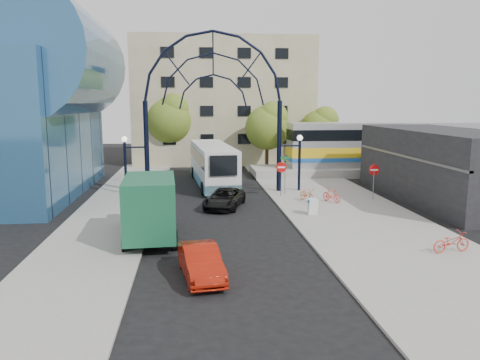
{
  "coord_description": "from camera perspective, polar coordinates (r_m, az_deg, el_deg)",
  "views": [
    {
      "loc": [
        -1.67,
        -21.17,
        6.85
      ],
      "look_at": [
        1.15,
        6.0,
        2.33
      ],
      "focal_mm": 35.0,
      "sensor_mm": 36.0,
      "label": 1
    }
  ],
  "objects": [
    {
      "name": "city_bus",
      "position": [
        39.56,
        -3.36,
        1.98
      ],
      "size": [
        3.71,
        12.42,
        3.36
      ],
      "rotation": [
        0.0,
        0.0,
        0.08
      ],
      "color": "silver",
      "rests_on": "ground"
    },
    {
      "name": "plaza_west",
      "position": [
        28.42,
        -15.59,
        -4.79
      ],
      "size": [
        5.0,
        50.0,
        0.12
      ],
      "primitive_type": "cube",
      "color": "gray",
      "rests_on": "ground"
    },
    {
      "name": "sandwich_board",
      "position": [
        28.76,
        8.87,
        -2.99
      ],
      "size": [
        0.55,
        0.61,
        0.99
      ],
      "color": "white",
      "rests_on": "sidewalk_east"
    },
    {
      "name": "red_sedan",
      "position": [
        18.78,
        -4.8,
        -9.91
      ],
      "size": [
        1.96,
        4.13,
        1.31
      ],
      "primitive_type": "imported",
      "rotation": [
        0.0,
        0.0,
        0.15
      ],
      "color": "#971709",
      "rests_on": "ground"
    },
    {
      "name": "ground",
      "position": [
        22.31,
        -1.36,
        -8.49
      ],
      "size": [
        120.0,
        120.0,
        0.0
      ],
      "primitive_type": "plane",
      "color": "black",
      "rests_on": "ground"
    },
    {
      "name": "black_suv",
      "position": [
        30.88,
        -1.92,
        -2.24
      ],
      "size": [
        3.39,
        4.96,
        1.26
      ],
      "primitive_type": "imported",
      "rotation": [
        0.0,
        0.0,
        -0.31
      ],
      "color": "black",
      "rests_on": "ground"
    },
    {
      "name": "green_truck",
      "position": [
        24.06,
        -10.84,
        -3.27
      ],
      "size": [
        2.81,
        6.64,
        3.29
      ],
      "rotation": [
        0.0,
        0.0,
        0.05
      ],
      "color": "black",
      "rests_on": "ground"
    },
    {
      "name": "commercial_block_east",
      "position": [
        36.09,
        23.45,
        1.69
      ],
      "size": [
        6.0,
        16.0,
        5.0
      ],
      "primitive_type": "cube",
      "color": "black",
      "rests_on": "ground"
    },
    {
      "name": "transit_hall",
      "position": [
        38.65,
        -26.88,
        8.17
      ],
      "size": [
        16.5,
        18.0,
        14.5
      ],
      "color": "#2A5983",
      "rests_on": "ground"
    },
    {
      "name": "street_name_sign",
      "position": [
        34.78,
        5.52,
        1.55
      ],
      "size": [
        0.7,
        0.7,
        2.8
      ],
      "color": "slate",
      "rests_on": "sidewalk_east"
    },
    {
      "name": "apartment_block",
      "position": [
        56.26,
        -2.22,
        9.54
      ],
      "size": [
        20.0,
        12.1,
        14.0
      ],
      "color": "tan",
      "rests_on": "ground"
    },
    {
      "name": "tree_north_c",
      "position": [
        51.06,
        9.81,
        6.36
      ],
      "size": [
        4.16,
        4.16,
        6.5
      ],
      "color": "#382314",
      "rests_on": "ground"
    },
    {
      "name": "train_car",
      "position": [
        48.47,
        20.71,
        4.11
      ],
      "size": [
        25.1,
        3.05,
        4.2
      ],
      "color": "#B7B7BC",
      "rests_on": "train_platform"
    },
    {
      "name": "bike_near_a",
      "position": [
        32.67,
        8.19,
        -1.76
      ],
      "size": [
        1.11,
        1.88,
        0.93
      ],
      "primitive_type": "imported",
      "rotation": [
        0.0,
        0.0,
        0.3
      ],
      "color": "orange",
      "rests_on": "sidewalk_east"
    },
    {
      "name": "train_platform",
      "position": [
        48.73,
        20.54,
        1.18
      ],
      "size": [
        32.0,
        5.0,
        0.8
      ],
      "primitive_type": "cube",
      "color": "gray",
      "rests_on": "ground"
    },
    {
      "name": "bike_near_b",
      "position": [
        32.66,
        11.1,
        -1.8
      ],
      "size": [
        1.2,
        1.64,
        0.98
      ],
      "primitive_type": "imported",
      "rotation": [
        0.0,
        0.0,
        0.51
      ],
      "color": "#FF4133",
      "rests_on": "sidewalk_east"
    },
    {
      "name": "tree_north_a",
      "position": [
        47.79,
        3.48,
        6.68
      ],
      "size": [
        4.48,
        4.48,
        7.0
      ],
      "color": "#382314",
      "rests_on": "ground"
    },
    {
      "name": "do_not_enter_sign",
      "position": [
        34.0,
        16.02,
        0.78
      ],
      "size": [
        0.76,
        0.07,
        2.48
      ],
      "color": "slate",
      "rests_on": "sidewalk_east"
    },
    {
      "name": "sidewalk_east",
      "position": [
        27.81,
        14.68,
        -5.06
      ],
      "size": [
        8.0,
        56.0,
        0.12
      ],
      "primitive_type": "cube",
      "color": "gray",
      "rests_on": "ground"
    },
    {
      "name": "tree_north_b",
      "position": [
        51.17,
        -8.48,
        7.51
      ],
      "size": [
        5.12,
        5.12,
        8.0
      ],
      "color": "#382314",
      "rests_on": "ground"
    },
    {
      "name": "bike_far_a",
      "position": [
        23.47,
        24.36,
        -6.89
      ],
      "size": [
        1.94,
        0.92,
        0.98
      ],
      "primitive_type": "imported",
      "rotation": [
        0.0,
        0.0,
        1.72
      ],
      "color": "red",
      "rests_on": "sidewalk_east"
    },
    {
      "name": "stop_sign",
      "position": [
        34.14,
        5.06,
        1.17
      ],
      "size": [
        0.8,
        0.07,
        2.5
      ],
      "color": "slate",
      "rests_on": "sidewalk_east"
    },
    {
      "name": "gateway_arch",
      "position": [
        35.25,
        -3.28,
        12.15
      ],
      "size": [
        13.64,
        0.44,
        12.1
      ],
      "color": "black",
      "rests_on": "ground"
    }
  ]
}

